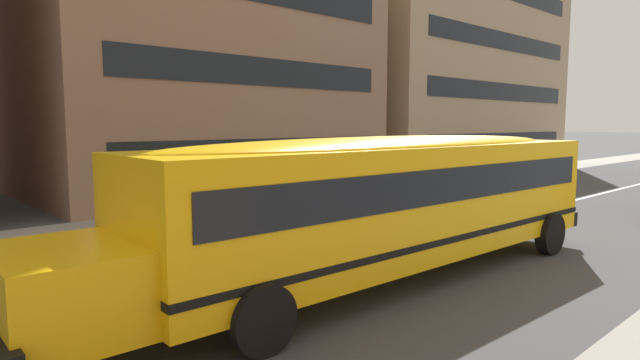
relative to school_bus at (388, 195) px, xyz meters
name	(u,v)px	position (x,y,z in m)	size (l,w,h in m)	color
ground_plane	(180,298)	(-3.60, 1.73, -1.68)	(400.00, 400.00, 0.00)	#424244
sidewalk_far	(55,234)	(-3.60, 8.94, -1.67)	(120.00, 3.00, 0.01)	gray
lane_centreline	(180,298)	(-3.60, 1.73, -1.68)	(110.00, 0.16, 0.01)	silver
school_bus	(388,195)	(0.00, 0.00, 0.00)	(12.70, 3.23, 2.83)	yellow
parked_car_silver_mid_block	(529,166)	(18.78, 6.05, -0.83)	(3.96, 1.99, 1.64)	#B7BABF
apartment_block_far_right	(426,74)	(24.07, 16.57, 4.97)	(19.80, 12.31, 13.30)	tan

